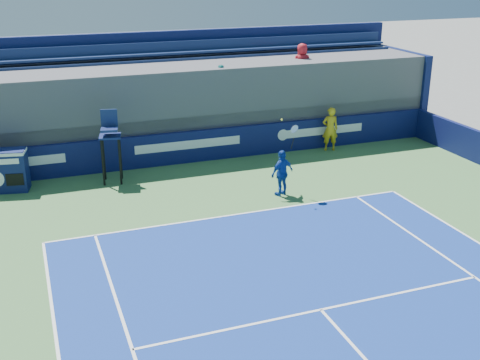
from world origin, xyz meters
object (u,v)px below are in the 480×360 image
object	(u,v)px
match_clock	(6,169)
umpire_chair	(110,139)
tennis_player	(282,173)
ball_person	(330,129)

from	to	relation	value
match_clock	umpire_chair	distance (m)	3.46
match_clock	tennis_player	xyz separation A→B (m)	(8.25, -3.46, 0.03)
match_clock	tennis_player	size ratio (longest dim) A/B	0.56
ball_person	umpire_chair	world-z (taller)	umpire_chair
match_clock	tennis_player	bearing A→B (deg)	-22.77
match_clock	ball_person	bearing A→B (deg)	1.42
tennis_player	match_clock	bearing A→B (deg)	157.23
umpire_chair	tennis_player	world-z (taller)	tennis_player
umpire_chair	tennis_player	distance (m)	5.85
ball_person	match_clock	world-z (taller)	ball_person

